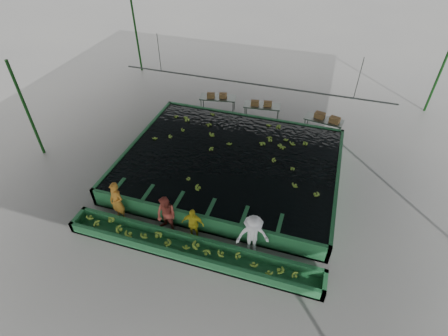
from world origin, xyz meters
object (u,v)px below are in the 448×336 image
(worker_d, at_px, (253,235))
(packing_table_right, at_px, (323,126))
(worker_b, at_px, (166,215))
(packing_table_left, at_px, (218,104))
(worker_a, at_px, (117,202))
(packing_table_mid, at_px, (262,112))
(box_stack_right, at_px, (327,120))
(box_stack_mid, at_px, (261,105))
(flotation_tank, at_px, (230,164))
(box_stack_left, at_px, (217,97))
(sorting_trough, at_px, (191,250))
(worker_c, at_px, (193,224))

(worker_d, height_order, packing_table_right, worker_d)
(worker_b, relative_size, packing_table_left, 0.83)
(worker_a, distance_m, packing_table_mid, 10.20)
(worker_d, bearing_deg, box_stack_right, 57.90)
(worker_d, bearing_deg, box_stack_mid, 80.90)
(packing_table_left, bearing_deg, flotation_tank, -65.55)
(box_stack_left, bearing_deg, worker_a, -96.45)
(sorting_trough, bearing_deg, packing_table_mid, 88.03)
(packing_table_right, xyz_separation_m, box_stack_right, (0.14, -0.03, 0.47))
(packing_table_right, distance_m, box_stack_left, 6.34)
(worker_d, bearing_deg, flotation_tank, 96.36)
(worker_c, bearing_deg, packing_table_left, 97.40)
(worker_c, xyz_separation_m, packing_table_right, (4.10, 8.99, -0.29))
(packing_table_right, distance_m, box_stack_mid, 3.65)
(sorting_trough, height_order, packing_table_right, packing_table_right)
(flotation_tank, height_order, worker_b, worker_b)
(packing_table_right, bearing_deg, box_stack_mid, 173.62)
(packing_table_mid, height_order, box_stack_right, box_stack_right)
(flotation_tank, height_order, worker_a, worker_a)
(worker_b, distance_m, packing_table_mid, 9.59)
(packing_table_left, relative_size, box_stack_right, 1.55)
(worker_c, distance_m, packing_table_mid, 9.46)
(packing_table_left, xyz_separation_m, box_stack_right, (6.41, -0.58, 0.45))
(worker_a, height_order, packing_table_left, worker_a)
(worker_b, bearing_deg, flotation_tank, 90.18)
(packing_table_left, xyz_separation_m, box_stack_left, (-0.03, -0.06, 0.49))
(packing_table_mid, bearing_deg, sorting_trough, -91.97)
(worker_d, relative_size, box_stack_mid, 1.58)
(worker_b, bearing_deg, packing_table_left, 113.53)
(flotation_tank, distance_m, packing_table_left, 5.76)
(box_stack_left, bearing_deg, worker_d, -64.26)
(worker_c, height_order, worker_d, worker_d)
(worker_a, relative_size, box_stack_right, 1.37)
(worker_b, height_order, packing_table_mid, worker_b)
(sorting_trough, relative_size, packing_table_right, 4.87)
(worker_a, bearing_deg, worker_b, 13.53)
(worker_a, xyz_separation_m, worker_c, (3.28, 0.00, -0.18))
(sorting_trough, height_order, worker_c, worker_c)
(flotation_tank, relative_size, worker_a, 5.31)
(flotation_tank, xyz_separation_m, box_stack_mid, (0.30, 5.09, 0.50))
(flotation_tank, bearing_deg, worker_c, -92.77)
(worker_c, height_order, packing_table_mid, worker_c)
(worker_a, bearing_deg, packing_table_mid, 81.40)
(worker_a, height_order, box_stack_mid, worker_a)
(worker_c, xyz_separation_m, worker_d, (2.36, 0.00, 0.18))
(packing_table_right, relative_size, box_stack_left, 1.73)
(sorting_trough, relative_size, worker_c, 6.59)
(packing_table_left, bearing_deg, box_stack_right, -5.16)
(flotation_tank, relative_size, packing_table_left, 4.68)
(flotation_tank, distance_m, packing_table_right, 6.10)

